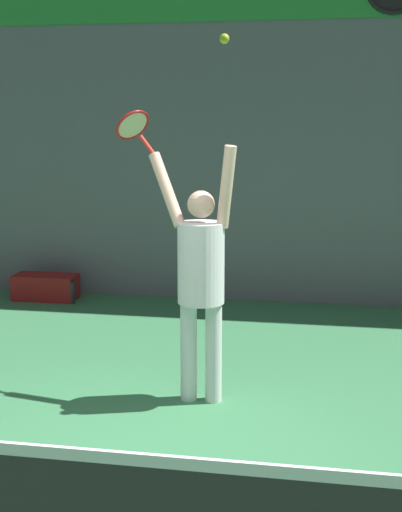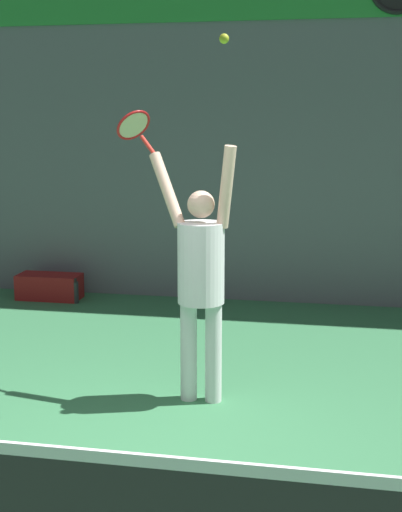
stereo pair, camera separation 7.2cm
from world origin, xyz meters
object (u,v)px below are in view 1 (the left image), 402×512
(tennis_player, at_px, (201,272))
(water_bottle, at_px, (71,292))
(tennis_ball, at_px, (224,39))
(tennis_racket, at_px, (134,127))
(equipment_bag, at_px, (46,287))

(tennis_player, bearing_deg, water_bottle, 127.65)
(tennis_ball, bearing_deg, tennis_player, 145.80)
(tennis_ball, bearing_deg, tennis_racket, 148.52)
(tennis_racket, relative_size, equipment_bag, 0.53)
(tennis_player, relative_size, tennis_ball, 28.73)
(tennis_racket, bearing_deg, water_bottle, 122.11)
(tennis_player, xyz_separation_m, tennis_ball, (0.19, -0.13, 1.71))
(water_bottle, distance_m, equipment_bag, 0.40)
(equipment_bag, bearing_deg, tennis_player, -48.92)
(tennis_player, height_order, tennis_ball, tennis_ball)
(tennis_player, xyz_separation_m, equipment_bag, (-2.43, 2.78, -0.88))
(water_bottle, relative_size, equipment_bag, 0.39)
(tennis_racket, height_order, water_bottle, tennis_racket)
(tennis_racket, distance_m, water_bottle, 3.36)
(tennis_player, height_order, equipment_bag, tennis_player)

